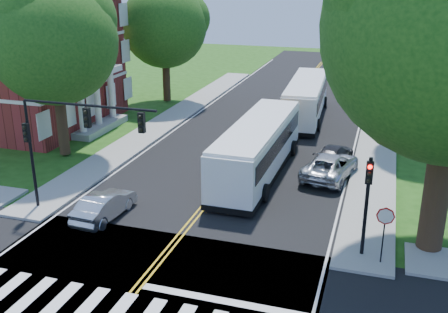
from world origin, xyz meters
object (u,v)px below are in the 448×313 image
at_px(bus_follow, 306,98).
at_px(hatchback, 104,205).
at_px(signal_nw, 68,132).
at_px(signal_ne, 367,194).
at_px(suv, 330,165).
at_px(bus_lead, 258,147).
at_px(dark_sedan, 334,154).

bearing_deg(bus_follow, hatchback, 69.99).
bearing_deg(bus_follow, signal_nw, 66.32).
relative_size(signal_ne, bus_follow, 0.36).
height_order(signal_nw, suv, signal_nw).
bearing_deg(suv, bus_lead, 21.32).
distance_m(bus_follow, suv, 13.36).
distance_m(signal_nw, bus_lead, 11.34).
bearing_deg(bus_lead, bus_follow, -92.46).
bearing_deg(signal_nw, hatchback, 3.05).
height_order(signal_nw, hatchback, signal_nw).
relative_size(bus_lead, suv, 2.38).
height_order(hatchback, dark_sedan, hatchback).
distance_m(suv, dark_sedan, 2.51).
bearing_deg(hatchback, suv, -135.47).
height_order(signal_ne, suv, signal_ne).
xyz_separation_m(bus_lead, dark_sedan, (4.18, 3.32, -1.11)).
bearing_deg(bus_lead, suv, -168.55).
bearing_deg(suv, signal_nw, 47.99).
xyz_separation_m(suv, dark_sedan, (-0.06, 2.50, -0.14)).
bearing_deg(signal_ne, bus_lead, 129.20).
height_order(signal_ne, bus_lead, signal_ne).
distance_m(signal_nw, signal_ne, 14.13).
xyz_separation_m(signal_ne, bus_follow, (-5.92, 21.82, -1.28)).
xyz_separation_m(signal_nw, bus_follow, (8.13, 21.83, -2.70)).
distance_m(signal_ne, dark_sedan, 11.96).
xyz_separation_m(hatchback, suv, (10.08, 8.89, 0.06)).
height_order(signal_nw, signal_ne, signal_nw).
bearing_deg(signal_nw, bus_lead, 47.72).
bearing_deg(hatchback, signal_nw, 6.17).
bearing_deg(bus_lead, hatchback, 54.68).
bearing_deg(signal_ne, bus_follow, 105.19).
xyz_separation_m(signal_ne, suv, (-2.40, 8.96, -2.22)).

